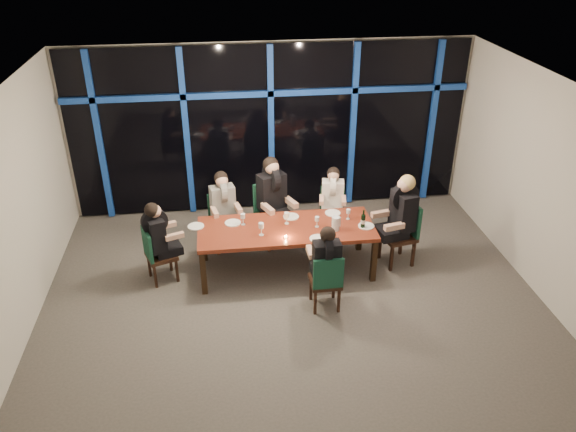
{
  "coord_description": "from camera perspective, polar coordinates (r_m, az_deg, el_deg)",
  "views": [
    {
      "loc": [
        -0.9,
        -6.32,
        4.87
      ],
      "look_at": [
        0.0,
        0.6,
        1.05
      ],
      "focal_mm": 35.0,
      "sensor_mm": 36.0,
      "label": 1
    }
  ],
  "objects": [
    {
      "name": "wine_glass_e",
      "position": [
        8.49,
        6.15,
        0.41
      ],
      "size": [
        0.06,
        0.06,
        0.16
      ],
      "color": "silver",
      "rests_on": "dining_table"
    },
    {
      "name": "chair_far_mid",
      "position": [
        9.13,
        -1.79,
        0.62
      ],
      "size": [
        0.63,
        0.63,
        1.03
      ],
      "rotation": [
        0.0,
        0.0,
        0.4
      ],
      "color": "black",
      "rests_on": "ground"
    },
    {
      "name": "wine_glass_a",
      "position": [
        8.02,
        -2.74,
        -1.06
      ],
      "size": [
        0.08,
        0.08,
        0.2
      ],
      "color": "silver",
      "rests_on": "dining_table"
    },
    {
      "name": "diner_far_mid",
      "position": [
        8.87,
        -1.56,
        2.71
      ],
      "size": [
        0.64,
        0.71,
        1.0
      ],
      "rotation": [
        0.0,
        0.0,
        0.4
      ],
      "color": "black",
      "rests_on": "ground"
    },
    {
      "name": "chair_end_right",
      "position": [
        8.76,
        11.66,
        -1.39
      ],
      "size": [
        0.56,
        0.56,
        1.01
      ],
      "rotation": [
        0.0,
        0.0,
        4.92
      ],
      "color": "black",
      "rests_on": "ground"
    },
    {
      "name": "wine_glass_d",
      "position": [
        8.31,
        -4.61,
        -0.08
      ],
      "size": [
        0.07,
        0.07,
        0.18
      ],
      "color": "silver",
      "rests_on": "dining_table"
    },
    {
      "name": "wine_glass_b",
      "position": [
        8.31,
        -0.13,
        0.04
      ],
      "size": [
        0.07,
        0.07,
        0.19
      ],
      "color": "silver",
      "rests_on": "dining_table"
    },
    {
      "name": "wine_bottle",
      "position": [
        8.28,
        7.63,
        -0.52
      ],
      "size": [
        0.07,
        0.07,
        0.29
      ],
      "rotation": [
        0.0,
        0.0,
        -0.32
      ],
      "color": "black",
      "rests_on": "dining_table"
    },
    {
      "name": "wine_glass_c",
      "position": [
        8.24,
        2.97,
        -0.36
      ],
      "size": [
        0.06,
        0.06,
        0.17
      ],
      "color": "silver",
      "rests_on": "dining_table"
    },
    {
      "name": "chair_end_left",
      "position": [
        8.39,
        -13.3,
        -3.61
      ],
      "size": [
        0.52,
        0.52,
        0.88
      ],
      "rotation": [
        0.0,
        0.0,
        1.92
      ],
      "color": "black",
      "rests_on": "ground"
    },
    {
      "name": "diner_far_left",
      "position": [
        8.85,
        -6.62,
        1.62
      ],
      "size": [
        0.51,
        0.61,
        0.89
      ],
      "rotation": [
        0.0,
        0.0,
        0.22
      ],
      "color": "black",
      "rests_on": "ground"
    },
    {
      "name": "plate_far_right",
      "position": [
        8.67,
        4.56,
        0.3
      ],
      "size": [
        0.24,
        0.24,
        0.01
      ],
      "primitive_type": "cylinder",
      "color": "white",
      "rests_on": "dining_table"
    },
    {
      "name": "chair_far_left",
      "position": [
        9.08,
        -6.61,
        -0.2
      ],
      "size": [
        0.5,
        0.5,
        0.91
      ],
      "rotation": [
        0.0,
        0.0,
        0.22
      ],
      "color": "black",
      "rests_on": "ground"
    },
    {
      "name": "plate_far_left",
      "position": [
        8.42,
        -5.64,
        -0.7
      ],
      "size": [
        0.24,
        0.24,
        0.01
      ],
      "primitive_type": "cylinder",
      "color": "white",
      "rests_on": "dining_table"
    },
    {
      "name": "dining_table",
      "position": [
        8.31,
        -0.18,
        -1.57
      ],
      "size": [
        2.6,
        1.0,
        0.75
      ],
      "color": "maroon",
      "rests_on": "ground"
    },
    {
      "name": "window_wall",
      "position": [
        9.87,
        -1.7,
        9.04
      ],
      "size": [
        6.86,
        0.43,
        2.94
      ],
      "color": "black",
      "rests_on": "ground"
    },
    {
      "name": "plate_end_right",
      "position": [
        8.37,
        7.94,
        -1.01
      ],
      "size": [
        0.24,
        0.24,
        0.01
      ],
      "primitive_type": "cylinder",
      "color": "white",
      "rests_on": "dining_table"
    },
    {
      "name": "water_pitcher",
      "position": [
        8.19,
        4.87,
        -0.76
      ],
      "size": [
        0.13,
        0.12,
        0.21
      ],
      "rotation": [
        0.0,
        0.0,
        -0.24
      ],
      "color": "silver",
      "rests_on": "dining_table"
    },
    {
      "name": "tea_light",
      "position": [
        8.01,
        -0.24,
        -2.13
      ],
      "size": [
        0.04,
        0.04,
        0.03
      ],
      "primitive_type": "cylinder",
      "color": "#FEA74C",
      "rests_on": "dining_table"
    },
    {
      "name": "diner_end_left",
      "position": [
        8.23,
        -13.08,
        -1.43
      ],
      "size": [
        0.6,
        0.53,
        0.85
      ],
      "rotation": [
        0.0,
        0.0,
        1.92
      ],
      "color": "black",
      "rests_on": "ground"
    },
    {
      "name": "diner_end_right",
      "position": [
        8.53,
        11.42,
        0.84
      ],
      "size": [
        0.68,
        0.56,
        0.99
      ],
      "rotation": [
        0.0,
        0.0,
        4.92
      ],
      "color": "black",
      "rests_on": "ground"
    },
    {
      "name": "plate_end_left",
      "position": [
        8.39,
        -9.05,
        -1.02
      ],
      "size": [
        0.24,
        0.24,
        0.01
      ],
      "primitive_type": "cylinder",
      "color": "white",
      "rests_on": "dining_table"
    },
    {
      "name": "plate_near_mid",
      "position": [
        7.99,
        3.05,
        -2.31
      ],
      "size": [
        0.24,
        0.24,
        0.01
      ],
      "primitive_type": "cylinder",
      "color": "white",
      "rests_on": "dining_table"
    },
    {
      "name": "chair_far_right",
      "position": [
        9.37,
        4.48,
        0.64
      ],
      "size": [
        0.47,
        0.47,
        0.86
      ],
      "rotation": [
        0.0,
        0.0,
        -0.19
      ],
      "color": "black",
      "rests_on": "ground"
    },
    {
      "name": "room",
      "position": [
        6.99,
        0.64,
        4.68
      ],
      "size": [
        7.04,
        7.0,
        3.02
      ],
      "color": "#5C5751",
      "rests_on": "ground"
    },
    {
      "name": "diner_far_right",
      "position": [
        9.15,
        4.56,
        2.32
      ],
      "size": [
        0.47,
        0.57,
        0.83
      ],
      "rotation": [
        0.0,
        0.0,
        -0.19
      ],
      "color": "white",
      "rests_on": "ground"
    },
    {
      "name": "plate_far_mid",
      "position": [
        8.54,
        0.31,
        -0.07
      ],
      "size": [
        0.24,
        0.24,
        0.01
      ],
      "primitive_type": "cylinder",
      "color": "white",
      "rests_on": "dining_table"
    },
    {
      "name": "chair_near_mid",
      "position": [
        7.61,
        3.93,
        -6.47
      ],
      "size": [
        0.42,
        0.42,
        0.88
      ],
      "rotation": [
        0.0,
        0.0,
        3.16
      ],
      "color": "black",
      "rests_on": "ground"
    },
    {
      "name": "diner_near_mid",
      "position": [
        7.48,
        3.9,
        -3.95
      ],
      "size": [
        0.44,
        0.55,
        0.86
      ],
      "rotation": [
        0.0,
        0.0,
        3.16
      ],
      "color": "black",
      "rests_on": "ground"
    }
  ]
}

